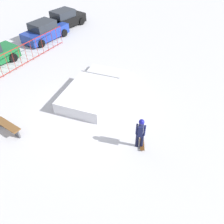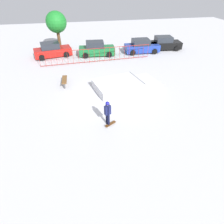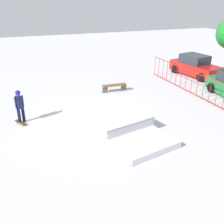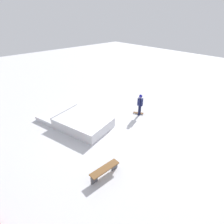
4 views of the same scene
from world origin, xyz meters
name	(u,v)px [view 2 (image 2 of 4)]	position (x,y,z in m)	size (l,w,h in m)	color
ground_plane	(108,96)	(0.00, 0.00, 0.00)	(60.00, 60.00, 0.00)	silver
skate_ramp	(123,85)	(1.41, 0.98, 0.32)	(5.86, 3.81, 0.74)	silver
skater	(108,112)	(-0.59, -3.35, 1.01)	(0.43, 0.42, 1.73)	black
skateboard	(110,124)	(-0.44, -3.43, 0.08)	(0.79, 0.58, 0.09)	#593314
perimeter_fence	(97,55)	(0.00, 7.28, 0.77)	(11.85, 0.80, 1.50)	maroon
park_bench	(65,81)	(-3.36, 2.61, 0.36)	(0.42, 1.66, 0.48)	brown
parked_car_red	(52,50)	(-4.86, 9.88, 0.72)	(4.36, 2.56, 1.60)	red
parked_car_green	(96,49)	(0.20, 9.37, 0.72)	(4.20, 2.12, 1.60)	#196B33
parked_car_blue	(142,47)	(5.71, 9.35, 0.72)	(4.12, 1.96, 1.60)	#1E3899
parked_car_black	(164,44)	(8.89, 9.99, 0.72)	(4.22, 2.18, 1.60)	black
distant_tree	(56,23)	(-4.10, 12.24, 3.19)	(2.40, 2.40, 4.44)	brown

